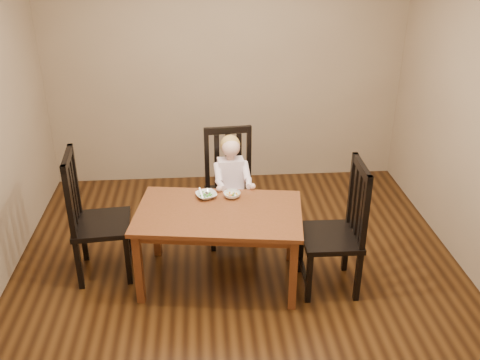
{
  "coord_description": "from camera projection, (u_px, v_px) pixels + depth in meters",
  "views": [
    {
      "loc": [
        -0.29,
        -3.85,
        2.82
      ],
      "look_at": [
        0.03,
        0.25,
        0.8
      ],
      "focal_mm": 40.0,
      "sensor_mm": 36.0,
      "label": 1
    }
  ],
  "objects": [
    {
      "name": "bowl_peas",
      "position": [
        206.0,
        195.0,
        4.56
      ],
      "size": [
        0.22,
        0.22,
        0.04
      ],
      "primitive_type": "imported",
      "rotation": [
        0.0,
        0.0,
        0.35
      ],
      "color": "white",
      "rests_on": "dining_table"
    },
    {
      "name": "chair_right",
      "position": [
        338.0,
        230.0,
        4.34
      ],
      "size": [
        0.47,
        0.5,
        1.13
      ],
      "rotation": [
        0.0,
        0.0,
        1.55
      ],
      "color": "black",
      "rests_on": "room"
    },
    {
      "name": "toddler",
      "position": [
        231.0,
        177.0,
        4.96
      ],
      "size": [
        0.35,
        0.42,
        0.54
      ],
      "primitive_type": null,
      "rotation": [
        0.0,
        0.0,
        3.23
      ],
      "color": "white",
      "rests_on": "chair_child"
    },
    {
      "name": "fork",
      "position": [
        201.0,
        194.0,
        4.53
      ],
      "size": [
        0.04,
        0.12,
        0.05
      ],
      "rotation": [
        0.0,
        0.0,
        0.24
      ],
      "color": "silver",
      "rests_on": "bowl_peas"
    },
    {
      "name": "chair_child",
      "position": [
        230.0,
        188.0,
        5.07
      ],
      "size": [
        0.51,
        0.49,
        1.09
      ],
      "rotation": [
        0.0,
        0.0,
        3.23
      ],
      "color": "black",
      "rests_on": "room"
    },
    {
      "name": "chair_left",
      "position": [
        94.0,
        218.0,
        4.51
      ],
      "size": [
        0.51,
        0.53,
        1.14
      ],
      "rotation": [
        0.0,
        0.0,
        -1.48
      ],
      "color": "black",
      "rests_on": "room"
    },
    {
      "name": "dining_table",
      "position": [
        219.0,
        219.0,
        4.39
      ],
      "size": [
        1.45,
        0.99,
        0.67
      ],
      "rotation": [
        0.0,
        0.0,
        -0.14
      ],
      "color": "#542F13",
      "rests_on": "room"
    },
    {
      "name": "room",
      "position": [
        239.0,
        131.0,
        4.12
      ],
      "size": [
        4.01,
        4.01,
        2.71
      ],
      "color": "#43260E",
      "rests_on": "ground"
    },
    {
      "name": "bowl_veg",
      "position": [
        232.0,
        195.0,
        4.56
      ],
      "size": [
        0.18,
        0.18,
        0.05
      ],
      "primitive_type": "imported",
      "rotation": [
        0.0,
        0.0,
        0.31
      ],
      "color": "white",
      "rests_on": "dining_table"
    }
  ]
}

